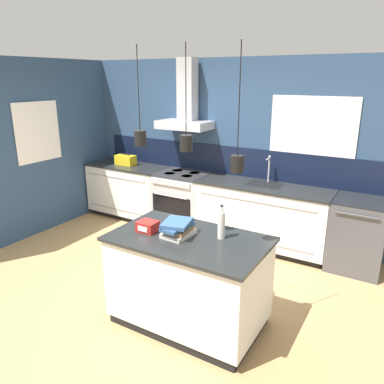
{
  "coord_description": "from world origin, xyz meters",
  "views": [
    {
      "loc": [
        2.41,
        -3.04,
        2.34
      ],
      "look_at": [
        0.28,
        0.53,
        1.05
      ],
      "focal_mm": 35.0,
      "sensor_mm": 36.0,
      "label": 1
    }
  ],
  "objects_px": {
    "dishwasher": "(357,235)",
    "yellow_toolbox": "(126,160)",
    "bottle_on_island": "(221,224)",
    "red_supply_box": "(148,226)",
    "oven_range": "(182,201)",
    "book_stack": "(178,228)"
  },
  "relations": [
    {
      "from": "bottle_on_island",
      "to": "book_stack",
      "type": "distance_m",
      "value": 0.41
    },
    {
      "from": "book_stack",
      "to": "yellow_toolbox",
      "type": "height_order",
      "value": "yellow_toolbox"
    },
    {
      "from": "dishwasher",
      "to": "yellow_toolbox",
      "type": "xyz_separation_m",
      "value": [
        -3.7,
        0.0,
        0.54
      ]
    },
    {
      "from": "dishwasher",
      "to": "bottle_on_island",
      "type": "height_order",
      "value": "bottle_on_island"
    },
    {
      "from": "book_stack",
      "to": "oven_range",
      "type": "bearing_deg",
      "value": 121.38
    },
    {
      "from": "book_stack",
      "to": "red_supply_box",
      "type": "height_order",
      "value": "book_stack"
    },
    {
      "from": "dishwasher",
      "to": "red_supply_box",
      "type": "xyz_separation_m",
      "value": [
        -1.65,
        -2.09,
        0.5
      ]
    },
    {
      "from": "oven_range",
      "to": "bottle_on_island",
      "type": "xyz_separation_m",
      "value": [
        1.61,
        -1.87,
        0.59
      ]
    },
    {
      "from": "dishwasher",
      "to": "book_stack",
      "type": "height_order",
      "value": "book_stack"
    },
    {
      "from": "oven_range",
      "to": "yellow_toolbox",
      "type": "relative_size",
      "value": 2.68
    },
    {
      "from": "oven_range",
      "to": "book_stack",
      "type": "relative_size",
      "value": 2.64
    },
    {
      "from": "dishwasher",
      "to": "yellow_toolbox",
      "type": "relative_size",
      "value": 2.68
    },
    {
      "from": "oven_range",
      "to": "red_supply_box",
      "type": "relative_size",
      "value": 4.96
    },
    {
      "from": "yellow_toolbox",
      "to": "bottle_on_island",
      "type": "bearing_deg",
      "value": -34.47
    },
    {
      "from": "book_stack",
      "to": "yellow_toolbox",
      "type": "bearing_deg",
      "value": 139.27
    },
    {
      "from": "oven_range",
      "to": "bottle_on_island",
      "type": "distance_m",
      "value": 2.54
    },
    {
      "from": "book_stack",
      "to": "yellow_toolbox",
      "type": "distance_m",
      "value": 3.12
    },
    {
      "from": "bottle_on_island",
      "to": "red_supply_box",
      "type": "xyz_separation_m",
      "value": [
        -0.68,
        -0.21,
        -0.09
      ]
    },
    {
      "from": "oven_range",
      "to": "dishwasher",
      "type": "height_order",
      "value": "same"
    },
    {
      "from": "dishwasher",
      "to": "book_stack",
      "type": "distance_m",
      "value": 2.49
    },
    {
      "from": "dishwasher",
      "to": "bottle_on_island",
      "type": "xyz_separation_m",
      "value": [
        -0.97,
        -1.88,
        0.59
      ]
    },
    {
      "from": "oven_range",
      "to": "red_supply_box",
      "type": "height_order",
      "value": "red_supply_box"
    }
  ]
}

